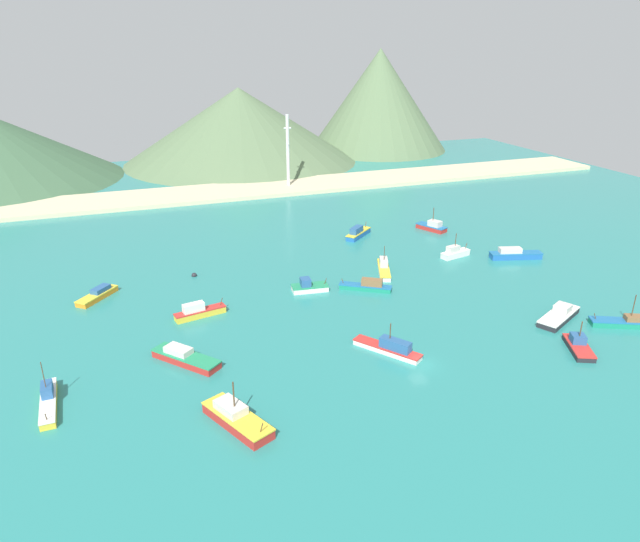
# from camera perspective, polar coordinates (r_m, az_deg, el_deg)

# --- Properties ---
(ground) EXTENTS (260.00, 280.00, 0.50)m
(ground) POSITION_cam_1_polar(r_m,az_deg,el_deg) (108.38, 2.18, -1.62)
(ground) COLOR teal
(fishing_boat_0) EXTENTS (5.59, 7.81, 4.64)m
(fishing_boat_0) POSITION_cam_1_polar(r_m,az_deg,el_deg) (94.68, 24.44, -6.82)
(fishing_boat_0) COLOR #232328
(fishing_boat_0) RESTS_ON ground
(fishing_boat_1) EXTENTS (10.72, 7.61, 2.32)m
(fishing_boat_1) POSITION_cam_1_polar(r_m,az_deg,el_deg) (103.29, 22.81, -4.10)
(fishing_boat_1) COLOR #232328
(fishing_boat_1) RESTS_ON ground
(fishing_boat_2) EXTENTS (7.01, 3.68, 2.55)m
(fishing_boat_2) POSITION_cam_1_polar(r_m,az_deg,el_deg) (105.86, -1.11, -1.57)
(fishing_boat_2) COLOR silver
(fishing_boat_2) RESTS_ON ground
(fishing_boat_3) EXTENTS (8.96, 3.65, 2.68)m
(fishing_boat_3) POSITION_cam_1_polar(r_m,az_deg,el_deg) (98.15, -12.05, -3.99)
(fishing_boat_3) COLOR gold
(fishing_boat_3) RESTS_ON ground
(fishing_boat_4) EXTENTS (7.36, 10.94, 5.91)m
(fishing_boat_4) POSITION_cam_1_polar(r_m,az_deg,el_deg) (71.86, -8.37, -14.31)
(fishing_boat_4) COLOR red
(fishing_boat_4) RESTS_ON ground
(fishing_boat_5) EXTENTS (9.31, 10.31, 2.12)m
(fishing_boat_5) POSITION_cam_1_polar(r_m,az_deg,el_deg) (85.53, -13.36, -8.39)
(fishing_boat_5) COLOR red
(fishing_boat_5) RESTS_ON ground
(fishing_boat_6) EXTENTS (11.29, 5.39, 2.43)m
(fishing_boat_6) POSITION_cam_1_polar(r_m,az_deg,el_deg) (128.46, 18.88, 1.60)
(fishing_boat_6) COLOR #1E5BA8
(fishing_boat_6) RESTS_ON ground
(fishing_boat_7) EXTENTS (9.27, 6.90, 2.30)m
(fishing_boat_7) POSITION_cam_1_polar(r_m,az_deg,el_deg) (106.55, 4.74, -1.49)
(fishing_boat_7) COLOR #198466
(fishing_boat_7) RESTS_ON ground
(fishing_boat_8) EXTENTS (2.36, 10.48, 6.18)m
(fishing_boat_8) POSITION_cam_1_polar(r_m,az_deg,el_deg) (81.96, -25.54, -11.59)
(fishing_boat_8) COLOR gold
(fishing_boat_8) RESTS_ON ground
(fishing_boat_9) EXTENTS (8.38, 7.69, 2.69)m
(fishing_boat_9) POSITION_cam_1_polar(r_m,az_deg,el_deg) (135.30, 3.81, 3.83)
(fishing_boat_9) COLOR #1E5BA8
(fishing_boat_9) RESTS_ON ground
(fishing_boat_10) EXTENTS (5.75, 10.19, 5.42)m
(fishing_boat_10) POSITION_cam_1_polar(r_m,az_deg,el_deg) (115.04, 6.39, 0.30)
(fishing_boat_10) COLOR silver
(fishing_boat_10) RESTS_ON ground
(fishing_boat_11) EXTENTS (11.01, 6.78, 5.62)m
(fishing_boat_11) POSITION_cam_1_polar(r_m,az_deg,el_deg) (105.66, 28.30, -4.54)
(fishing_boat_11) COLOR #198466
(fishing_boat_11) RESTS_ON ground
(fishing_boat_12) EXTENTS (7.20, 3.56, 5.34)m
(fishing_boat_12) POSITION_cam_1_polar(r_m,az_deg,el_deg) (125.65, 13.33, 1.79)
(fishing_boat_12) COLOR silver
(fishing_boat_12) RESTS_ON ground
(fishing_boat_13) EXTENTS (7.50, 8.19, 1.85)m
(fishing_boat_13) POSITION_cam_1_polar(r_m,az_deg,el_deg) (110.44, -21.33, -2.21)
(fishing_boat_13) COLOR orange
(fishing_boat_13) RESTS_ON ground
(fishing_boat_14) EXTENTS (7.95, 10.12, 4.91)m
(fishing_boat_14) POSITION_cam_1_polar(r_m,az_deg,el_deg) (86.09, 7.01, -7.61)
(fishing_boat_14) COLOR silver
(fishing_boat_14) RESTS_ON ground
(fishing_boat_15) EXTENTS (5.73, 8.06, 5.72)m
(fishing_boat_15) POSITION_cam_1_polar(r_m,az_deg,el_deg) (142.59, 11.16, 4.39)
(fishing_boat_15) COLOR red
(fishing_boat_15) RESTS_ON ground
(buoy_0) EXTENTS (1.06, 1.06, 1.06)m
(buoy_0) POSITION_cam_1_polar(r_m,az_deg,el_deg) (115.28, -12.47, -0.42)
(buoy_0) COLOR #232328
(buoy_0) RESTS_ON ground
(beach_strip) EXTENTS (247.00, 19.51, 1.20)m
(beach_strip) POSITION_cam_1_polar(r_m,az_deg,el_deg) (177.93, -7.17, 8.04)
(beach_strip) COLOR beige
(beach_strip) RESTS_ON ground
(hill_central) EXTENTS (87.55, 87.55, 27.19)m
(hill_central) POSITION_cam_1_polar(r_m,az_deg,el_deg) (222.94, -8.02, 14.24)
(hill_central) COLOR #56704C
(hill_central) RESTS_ON ground
(hill_east) EXTENTS (57.33, 57.33, 40.36)m
(hill_east) POSITION_cam_1_polar(r_m,az_deg,el_deg) (248.18, 5.92, 16.65)
(hill_east) COLOR #56704C
(hill_east) RESTS_ON ground
(radio_tower) EXTENTS (2.27, 1.82, 22.73)m
(radio_tower) POSITION_cam_1_polar(r_m,az_deg,el_deg) (178.35, -3.24, 11.83)
(radio_tower) COLOR silver
(radio_tower) RESTS_ON ground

